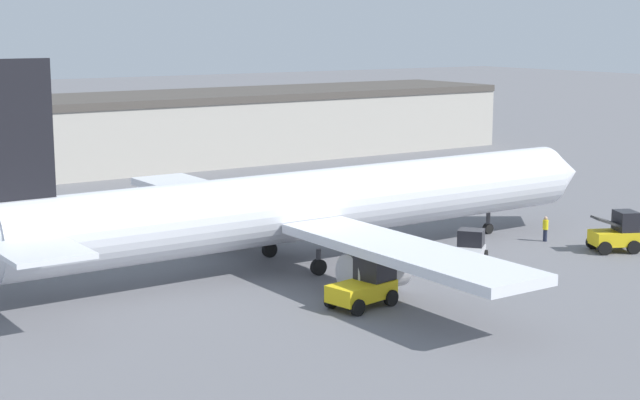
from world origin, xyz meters
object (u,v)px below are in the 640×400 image
at_px(ground_crew_worker, 545,228).
at_px(airplane, 305,206).
at_px(pushback_tug, 366,284).
at_px(belt_loader_truck, 617,233).
at_px(baggage_tug, 469,250).

bearing_deg(ground_crew_worker, airplane, -176.60).
relative_size(ground_crew_worker, pushback_tug, 0.44).
distance_m(ground_crew_worker, belt_loader_truck, 4.68).
relative_size(ground_crew_worker, belt_loader_truck, 0.50).
bearing_deg(baggage_tug, pushback_tug, 159.72).
relative_size(baggage_tug, pushback_tug, 0.91).
distance_m(airplane, belt_loader_truck, 19.43).
height_order(ground_crew_worker, baggage_tug, baggage_tug).
height_order(airplane, ground_crew_worker, airplane).
xyz_separation_m(airplane, pushback_tug, (-2.22, -8.93, -2.28)).
distance_m(airplane, ground_crew_worker, 16.63).
relative_size(airplane, pushback_tug, 12.30).
bearing_deg(baggage_tug, airplane, 104.53).
bearing_deg(airplane, baggage_tug, -37.64).
height_order(ground_crew_worker, pushback_tug, pushback_tug).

